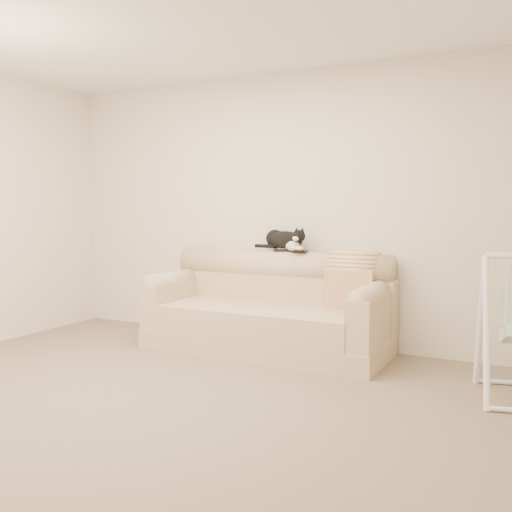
{
  "coord_description": "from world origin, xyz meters",
  "views": [
    {
      "loc": [
        2.25,
        -3.05,
        1.32
      ],
      "look_at": [
        0.02,
        1.27,
        0.9
      ],
      "focal_mm": 40.0,
      "sensor_mm": 36.0,
      "label": 1
    }
  ],
  "objects_px": {
    "sofa": "(270,312)",
    "tuxedo_cat": "(285,240)",
    "remote_a": "(283,250)",
    "remote_b": "(299,251)"
  },
  "relations": [
    {
      "from": "sofa",
      "to": "remote_a",
      "type": "bearing_deg",
      "value": 83.76
    },
    {
      "from": "remote_a",
      "to": "tuxedo_cat",
      "type": "height_order",
      "value": "tuxedo_cat"
    },
    {
      "from": "sofa",
      "to": "tuxedo_cat",
      "type": "bearing_deg",
      "value": 82.85
    },
    {
      "from": "remote_a",
      "to": "tuxedo_cat",
      "type": "relative_size",
      "value": 0.33
    },
    {
      "from": "remote_a",
      "to": "sofa",
      "type": "bearing_deg",
      "value": -96.24
    },
    {
      "from": "sofa",
      "to": "tuxedo_cat",
      "type": "relative_size",
      "value": 3.85
    },
    {
      "from": "sofa",
      "to": "remote_a",
      "type": "relative_size",
      "value": 11.83
    },
    {
      "from": "sofa",
      "to": "remote_b",
      "type": "xyz_separation_m",
      "value": [
        0.2,
        0.21,
        0.56
      ]
    },
    {
      "from": "sofa",
      "to": "tuxedo_cat",
      "type": "distance_m",
      "value": 0.71
    },
    {
      "from": "sofa",
      "to": "remote_b",
      "type": "distance_m",
      "value": 0.63
    }
  ]
}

